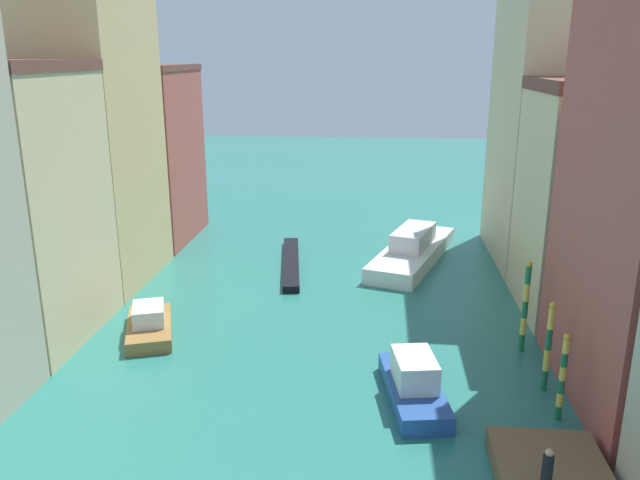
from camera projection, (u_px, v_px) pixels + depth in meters
The scene contains 14 objects.
ground_plane at pixel (326, 285), 41.05m from camera, with size 154.00×154.00×0.00m, color #28756B.
building_left_1 at pixel (20, 205), 31.77m from camera, with size 6.27×8.75×14.24m.
building_left_2 at pixel (92, 125), 39.52m from camera, with size 6.27×9.42×20.39m.
building_left_3 at pixel (151, 154), 49.73m from camera, with size 6.27×9.67×13.76m.
building_right_2 at pixel (585, 199), 35.34m from camera, with size 6.27×8.35×13.25m.
building_right_3 at pixel (547, 111), 43.71m from camera, with size 6.27×11.56×21.38m.
person_on_dock at pixel (547, 472), 20.24m from camera, with size 0.36×0.36×1.59m.
mooring_pole_0 at pixel (562, 376), 25.38m from camera, with size 0.28×0.28×3.83m.
mooring_pole_1 at pixel (548, 346), 27.56m from camera, with size 0.30×0.30×4.22m.
mooring_pole_2 at pixel (525, 306), 31.23m from camera, with size 0.31×0.31×4.78m.
vaporetto_white at pixel (413, 250), 45.60m from camera, with size 7.05×12.85×2.45m.
gondola_black at pixel (291, 263), 44.69m from camera, with size 2.60×10.99×0.48m.
motorboat_0 at pixel (149, 324), 33.59m from camera, with size 3.81×5.60×1.66m.
motorboat_1 at pixel (414, 384), 27.15m from camera, with size 3.06×6.09×2.08m.
Camera 1 is at (3.26, -13.91, 14.42)m, focal length 35.24 mm.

